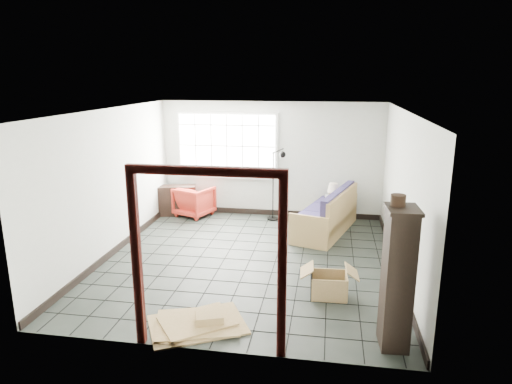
% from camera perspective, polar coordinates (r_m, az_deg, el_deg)
% --- Properties ---
extents(ground, '(5.50, 5.50, 0.00)m').
position_cam_1_polar(ground, '(8.10, -0.79, -8.51)').
color(ground, black).
rests_on(ground, ground).
extents(room_shell, '(5.02, 5.52, 2.61)m').
position_cam_1_polar(room_shell, '(7.63, -0.79, 3.27)').
color(room_shell, silver).
rests_on(room_shell, ground).
extents(window_panel, '(2.32, 0.08, 1.52)m').
position_cam_1_polar(window_panel, '(10.42, -3.63, 5.80)').
color(window_panel, silver).
rests_on(window_panel, ground).
extents(doorway_trim, '(1.80, 0.08, 2.20)m').
position_cam_1_polar(doorway_trim, '(5.14, -6.17, -5.82)').
color(doorway_trim, '#3A100D').
rests_on(doorway_trim, ground).
extents(futon_sofa, '(1.36, 2.22, 0.92)m').
position_cam_1_polar(futon_sofa, '(9.49, 9.01, -3.07)').
color(futon_sofa, '#A18749').
rests_on(futon_sofa, ground).
extents(armchair, '(0.94, 0.92, 0.76)m').
position_cam_1_polar(armchair, '(10.57, -7.71, -0.95)').
color(armchair, maroon).
rests_on(armchair, ground).
extents(side_table, '(0.49, 0.49, 0.50)m').
position_cam_1_polar(side_table, '(10.12, 9.52, -1.54)').
color(side_table, black).
rests_on(side_table, ground).
extents(table_lamp, '(0.31, 0.31, 0.39)m').
position_cam_1_polar(table_lamp, '(10.02, 9.64, 0.42)').
color(table_lamp, black).
rests_on(table_lamp, side_table).
extents(projector, '(0.28, 0.22, 0.10)m').
position_cam_1_polar(projector, '(10.10, 9.36, -0.76)').
color(projector, silver).
rests_on(projector, side_table).
extents(floor_lamp, '(0.44, 0.35, 1.64)m').
position_cam_1_polar(floor_lamp, '(10.00, 2.70, 1.23)').
color(floor_lamp, black).
rests_on(floor_lamp, ground).
extents(console_shelf, '(0.94, 0.54, 0.69)m').
position_cam_1_polar(console_shelf, '(10.71, -9.89, -1.02)').
color(console_shelf, black).
rests_on(console_shelf, ground).
extents(tall_shelf, '(0.38, 0.49, 1.72)m').
position_cam_1_polar(tall_shelf, '(5.61, 17.28, -10.19)').
color(tall_shelf, black).
rests_on(tall_shelf, ground).
extents(pot, '(0.17, 0.17, 0.13)m').
position_cam_1_polar(pot, '(5.37, 17.34, -0.98)').
color(pot, black).
rests_on(pot, tall_shelf).
extents(open_box, '(0.86, 0.45, 0.47)m').
position_cam_1_polar(open_box, '(6.89, 9.07, -11.42)').
color(open_box, olive).
rests_on(open_box, ground).
extents(cardboard_pile, '(1.46, 1.31, 0.17)m').
position_cam_1_polar(cardboard_pile, '(6.18, -7.15, -15.86)').
color(cardboard_pile, olive).
rests_on(cardboard_pile, ground).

